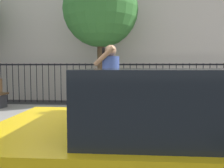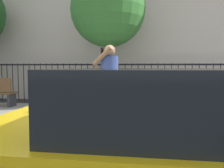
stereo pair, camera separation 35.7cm
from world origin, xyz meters
name	(u,v)px [view 2 (the right image)]	position (x,y,z in m)	size (l,w,h in m)	color
ground_plane	(63,159)	(0.00, 0.00, 0.00)	(60.00, 60.00, 0.00)	#28282B
sidewalk	(95,122)	(0.00, 2.20, 0.07)	(28.00, 4.40, 0.15)	gray
building_facade	(123,3)	(0.00, 8.50, 4.62)	(28.00, 4.00, 9.23)	beige
iron_fence	(116,78)	(0.00, 5.90, 1.02)	(12.03, 0.04, 1.60)	black
taxi_yellow	(191,151)	(1.73, -1.32, 0.70)	(4.22, 1.89, 1.45)	yellow
pedestrian_on_phone	(111,82)	(0.57, 1.16, 1.17)	(0.63, 0.72, 1.75)	#936B4C
street_tree_near	(108,10)	(-0.17, 5.09, 3.50)	(2.70, 2.70, 4.87)	#4C3823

